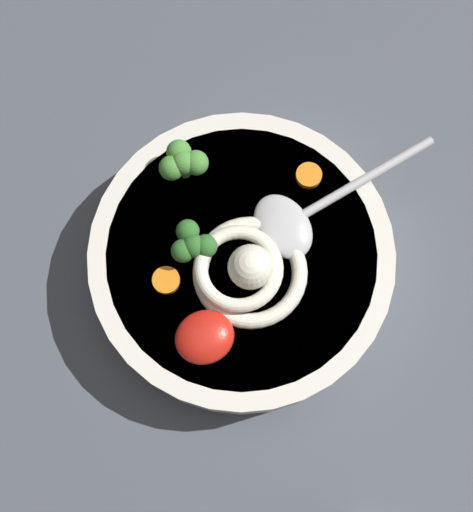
{
  "coord_description": "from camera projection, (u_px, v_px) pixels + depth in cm",
  "views": [
    {
      "loc": [
        6.06,
        16.66,
        66.11
      ],
      "look_at": [
        0.46,
        2.99,
        9.61
      ],
      "focal_mm": 49.25,
      "sensor_mm": 36.0,
      "label": 1
    }
  ],
  "objects": [
    {
      "name": "carrot_slice_extra_a",
      "position": [
        309.0,
        175.0,
        0.6
      ],
      "size": [
        2.23,
        2.23,
        0.63
      ],
      "primitive_type": "cylinder",
      "color": "orange",
      "rests_on": "soup_bowl"
    },
    {
      "name": "broccoli_floret_center",
      "position": [
        193.0,
        245.0,
        0.57
      ],
      "size": [
        3.8,
        3.27,
        3.0
      ],
      "color": "#7A9E60",
      "rests_on": "soup_bowl"
    },
    {
      "name": "table_slab",
      "position": [
        229.0,
        246.0,
        0.67
      ],
      "size": [
        118.56,
        118.56,
        3.98
      ],
      "primitive_type": "cube",
      "color": "#474C56",
      "rests_on": "ground"
    },
    {
      "name": "broccoli_floret_beside_noodles",
      "position": [
        183.0,
        162.0,
        0.58
      ],
      "size": [
        4.17,
        3.58,
        3.29
      ],
      "color": "#7A9E60",
      "rests_on": "soup_bowl"
    },
    {
      "name": "noodle_pile",
      "position": [
        245.0,
        271.0,
        0.57
      ],
      "size": [
        10.39,
        10.19,
        4.18
      ],
      "color": "silver",
      "rests_on": "soup_bowl"
    },
    {
      "name": "chili_sauce_dollop",
      "position": [
        205.0,
        337.0,
        0.56
      ],
      "size": [
        4.8,
        4.32,
        2.16
      ],
      "primitive_type": "ellipsoid",
      "color": "red",
      "rests_on": "soup_bowl"
    },
    {
      "name": "soup_spoon",
      "position": [
        297.0,
        218.0,
        0.58
      ],
      "size": [
        17.52,
        6.6,
        1.6
      ],
      "rotation": [
        0.0,
        0.0,
        3.29
      ],
      "color": "#B7B7BC",
      "rests_on": "soup_bowl"
    },
    {
      "name": "soup_bowl",
      "position": [
        236.0,
        264.0,
        0.61
      ],
      "size": [
        25.81,
        25.81,
        5.62
      ],
      "color": "silver",
      "rests_on": "table_slab"
    },
    {
      "name": "carrot_slice_right",
      "position": [
        166.0,
        280.0,
        0.58
      ],
      "size": [
        2.29,
        2.29,
        0.58
      ],
      "primitive_type": "cylinder",
      "color": "orange",
      "rests_on": "soup_bowl"
    }
  ]
}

